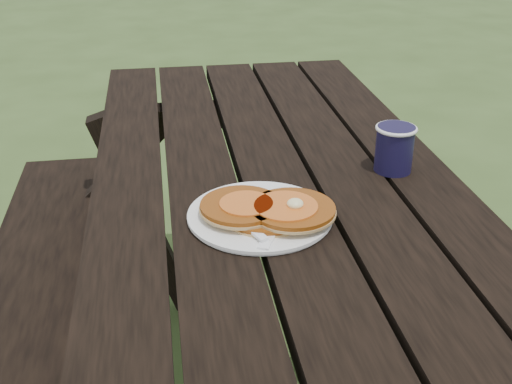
{
  "coord_description": "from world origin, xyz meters",
  "views": [
    {
      "loc": [
        -0.23,
        -1.14,
        1.32
      ],
      "look_at": [
        -0.07,
        -0.12,
        0.8
      ],
      "focal_mm": 45.0,
      "sensor_mm": 36.0,
      "label": 1
    }
  ],
  "objects": [
    {
      "name": "picnic_table",
      "position": [
        0.0,
        0.0,
        0.37
      ],
      "size": [
        1.36,
        1.8,
        0.75
      ],
      "color": "black",
      "rests_on": "ground"
    },
    {
      "name": "pancake_stack",
      "position": [
        -0.05,
        -0.14,
        0.77
      ],
      "size": [
        0.24,
        0.18,
        0.04
      ],
      "rotation": [
        0.0,
        0.0,
        -0.02
      ],
      "color": "#8A430F",
      "rests_on": "plate"
    },
    {
      "name": "fork",
      "position": [
        -0.09,
        -0.18,
        0.77
      ],
      "size": [
        0.09,
        0.16,
        0.01
      ],
      "primitive_type": null,
      "rotation": [
        0.0,
        0.0,
        0.4
      ],
      "color": "white",
      "rests_on": "plate"
    },
    {
      "name": "knife",
      "position": [
        -0.04,
        -0.17,
        0.76
      ],
      "size": [
        0.09,
        0.17,
        0.0
      ],
      "primitive_type": "cube",
      "rotation": [
        0.0,
        0.0,
        -0.43
      ],
      "color": "white",
      "rests_on": "plate"
    },
    {
      "name": "coffee_cup",
      "position": [
        0.25,
        0.03,
        0.81
      ],
      "size": [
        0.09,
        0.09,
        0.1
      ],
      "rotation": [
        0.0,
        0.0,
        0.4
      ],
      "color": "black",
      "rests_on": "picnic_table"
    },
    {
      "name": "plate",
      "position": [
        -0.06,
        -0.13,
        0.76
      ],
      "size": [
        0.27,
        0.27,
        0.01
      ],
      "primitive_type": "cylinder",
      "rotation": [
        0.0,
        0.0,
        -0.05
      ],
      "color": "white",
      "rests_on": "picnic_table"
    }
  ]
}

